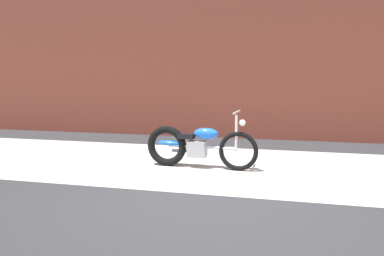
# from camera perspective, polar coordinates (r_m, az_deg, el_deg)

# --- Properties ---
(ground_plane) EXTENTS (80.00, 80.00, 0.00)m
(ground_plane) POSITION_cam_1_polar(r_m,az_deg,el_deg) (5.26, 2.88, -10.01)
(ground_plane) COLOR #2D2D30
(sidewalk_slab) EXTENTS (36.00, 3.50, 0.01)m
(sidewalk_slab) POSITION_cam_1_polar(r_m,az_deg,el_deg) (6.93, 5.65, -5.69)
(sidewalk_slab) COLOR #B2ADA3
(sidewalk_slab) RESTS_ON ground
(brick_building_wall) EXTENTS (36.00, 0.50, 5.45)m
(brick_building_wall) POSITION_cam_1_polar(r_m,az_deg,el_deg) (10.23, 8.70, 13.87)
(brick_building_wall) COLOR brown
(brick_building_wall) RESTS_ON ground
(motorcycle_blue) EXTENTS (2.01, 0.58, 1.03)m
(motorcycle_blue) POSITION_cam_1_polar(r_m,az_deg,el_deg) (6.72, 0.15, -2.63)
(motorcycle_blue) COLOR black
(motorcycle_blue) RESTS_ON ground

